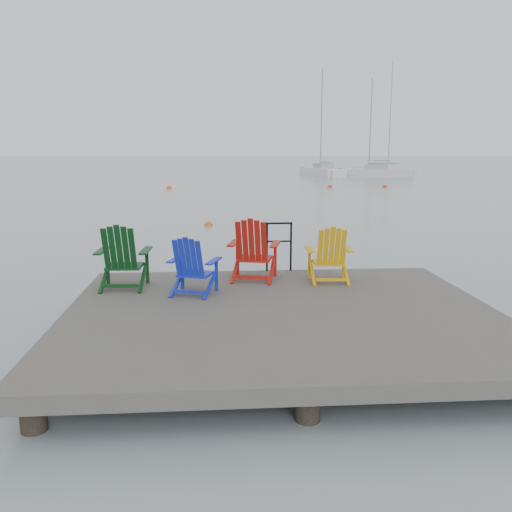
{
  "coord_description": "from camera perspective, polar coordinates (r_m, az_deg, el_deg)",
  "views": [
    {
      "loc": [
        -0.9,
        -7.21,
        2.71
      ],
      "look_at": [
        -0.2,
        2.11,
        0.85
      ],
      "focal_mm": 38.0,
      "sensor_mm": 36.0,
      "label": 1
    }
  ],
  "objects": [
    {
      "name": "chair_blue",
      "position": [
        8.32,
        -6.7,
        -0.99
      ],
      "size": [
        0.86,
        0.81,
        0.91
      ],
      "rotation": [
        0.0,
        0.0,
        -0.31
      ],
      "color": "#1124B4",
      "rests_on": "dock"
    },
    {
      "name": "handrail",
      "position": [
        9.87,
        2.44,
        1.51
      ],
      "size": [
        0.48,
        0.04,
        0.9
      ],
      "color": "black",
      "rests_on": "dock"
    },
    {
      "name": "ground",
      "position": [
        7.76,
        2.66,
        -9.21
      ],
      "size": [
        400.0,
        400.0,
        0.0
      ],
      "primitive_type": "plane",
      "color": "gray",
      "rests_on": "ground"
    },
    {
      "name": "buoy_b",
      "position": [
        38.15,
        -9.15,
        7.02
      ],
      "size": [
        0.39,
        0.39,
        0.39
      ],
      "primitive_type": "sphere",
      "color": "#DE4C0D",
      "rests_on": "ground"
    },
    {
      "name": "chair_yellow",
      "position": [
        9.1,
        7.77,
        0.19
      ],
      "size": [
        0.78,
        0.73,
        0.95
      ],
      "rotation": [
        0.0,
        0.0,
        -0.05
      ],
      "color": "#D6980B",
      "rests_on": "dock"
    },
    {
      "name": "buoy_c",
      "position": [
        39.92,
        13.4,
        7.04
      ],
      "size": [
        0.35,
        0.35,
        0.35
      ],
      "primitive_type": "sphere",
      "color": "red",
      "rests_on": "ground"
    },
    {
      "name": "buoy_d",
      "position": [
        39.25,
        7.78,
        7.18
      ],
      "size": [
        0.36,
        0.36,
        0.36
      ],
      "primitive_type": "sphere",
      "color": "#E03F0D",
      "rests_on": "ground"
    },
    {
      "name": "buoy_a",
      "position": [
        19.49,
        -5.02,
        3.21
      ],
      "size": [
        0.31,
        0.31,
        0.31
      ],
      "primitive_type": "sphere",
      "color": "#E0550D",
      "rests_on": "ground"
    },
    {
      "name": "sailboat_far",
      "position": [
        53.96,
        12.16,
        8.49
      ],
      "size": [
        6.81,
        4.55,
        9.51
      ],
      "rotation": [
        0.0,
        0.0,
        1.11
      ],
      "color": "silver",
      "rests_on": "ground"
    },
    {
      "name": "sailboat_mid",
      "position": [
        67.88,
        13.46,
        8.94
      ],
      "size": [
        9.05,
        7.82,
        13.03
      ],
      "rotation": [
        0.0,
        0.0,
        -0.91
      ],
      "color": "silver",
      "rests_on": "ground"
    },
    {
      "name": "sailboat_near",
      "position": [
        56.31,
        6.94,
        8.76
      ],
      "size": [
        3.55,
        8.01,
        10.81
      ],
      "rotation": [
        0.0,
        0.0,
        0.2
      ],
      "color": "silver",
      "rests_on": "ground"
    },
    {
      "name": "dock",
      "position": [
        7.64,
        2.69,
        -6.76
      ],
      "size": [
        6.0,
        5.0,
        1.4
      ],
      "color": "#2A2825",
      "rests_on": "ground"
    },
    {
      "name": "chair_green",
      "position": [
        8.85,
        -13.89,
        -0.05
      ],
      "size": [
        0.86,
        0.8,
        1.04
      ],
      "rotation": [
        0.0,
        0.0,
        -0.04
      ],
      "color": "black",
      "rests_on": "dock"
    },
    {
      "name": "chair_red",
      "position": [
        9.16,
        -0.29,
        0.72
      ],
      "size": [
        0.97,
        0.92,
        1.06
      ],
      "rotation": [
        0.0,
        0.0,
        -0.22
      ],
      "color": "#A2130B",
      "rests_on": "dock"
    }
  ]
}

